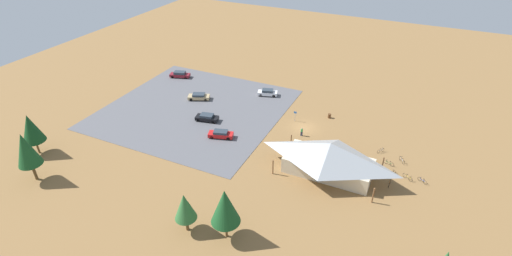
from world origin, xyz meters
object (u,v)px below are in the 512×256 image
object	(u,v)px
bicycle_green_yard_right	(389,163)
car_tan_second_row	(199,96)
bicycle_orange_trailside	(390,183)
lot_sign	(295,115)
car_white_near_entry	(268,93)
bicycle_silver_lone_east	(381,151)
car_black_front_row	(207,117)
pine_center	(26,150)
bike_pavilion	(329,156)
trash_bin	(329,116)
visitor_near_lot	(302,132)
bicycle_black_yard_center	(391,173)
pine_west	(225,206)
bicycle_blue_near_sign	(422,181)
car_red_aisle_side	(221,134)
bicycle_white_yard_left	(402,160)
bicycle_yellow_yard_front	(408,177)
car_maroon_inner_stall	(180,74)
pine_far_west	(185,207)
pine_midwest	(31,128)

from	to	relation	value
bicycle_green_yard_right	car_tan_second_row	world-z (taller)	car_tan_second_row
car_tan_second_row	bicycle_orange_trailside	bearing A→B (deg)	164.13
lot_sign	car_white_near_entry	xyz separation A→B (m)	(9.17, -7.76, -0.66)
car_white_near_entry	bicycle_orange_trailside	bearing A→B (deg)	145.61
bicycle_silver_lone_east	car_black_front_row	bearing A→B (deg)	6.08
pine_center	bicycle_silver_lone_east	xyz separation A→B (m)	(-47.07, -29.91, -5.23)
bike_pavilion	trash_bin	world-z (taller)	bike_pavilion
visitor_near_lot	bicycle_black_yard_center	bearing A→B (deg)	163.74
bicycle_silver_lone_east	car_black_front_row	distance (m)	32.62
bike_pavilion	car_tan_second_row	xyz separation A→B (m)	(31.98, -12.69, -2.36)
pine_west	bicycle_blue_near_sign	size ratio (longest dim) A/B	5.39
car_red_aisle_side	car_black_front_row	bearing A→B (deg)	-37.16
lot_sign	bicycle_white_yard_left	xyz separation A→B (m)	(-20.54, 5.06, -1.01)
lot_sign	bicycle_yellow_yard_front	distance (m)	23.86
bike_pavilion	pine_center	size ratio (longest dim) A/B	1.90
lot_sign	car_maroon_inner_stall	xyz separation A→B (m)	(32.09, -7.70, -0.64)
pine_west	visitor_near_lot	distance (m)	27.19
pine_center	bicycle_silver_lone_east	distance (m)	56.01
car_tan_second_row	visitor_near_lot	size ratio (longest dim) A/B	2.96
car_tan_second_row	car_red_aisle_side	bearing A→B (deg)	136.50
pine_center	bicycle_white_yard_left	distance (m)	58.40
bicycle_black_yard_center	car_black_front_row	bearing A→B (deg)	-3.42
bicycle_green_yard_right	bicycle_orange_trailside	bearing A→B (deg)	99.58
car_tan_second_row	car_maroon_inner_stall	size ratio (longest dim) A/B	0.98
lot_sign	car_maroon_inner_stall	bearing A→B (deg)	-13.49
car_red_aisle_side	trash_bin	bearing A→B (deg)	-136.13
bicycle_green_yard_right	car_red_aisle_side	distance (m)	29.19
car_red_aisle_side	car_black_front_row	distance (m)	6.75
bicycle_orange_trailside	car_tan_second_row	world-z (taller)	car_tan_second_row
bicycle_black_yard_center	car_black_front_row	xyz separation A→B (m)	(34.91, -2.09, 0.37)
trash_bin	car_tan_second_row	world-z (taller)	car_tan_second_row
lot_sign	car_tan_second_row	size ratio (longest dim) A/B	0.45
bicycle_orange_trailside	car_maroon_inner_stall	xyz separation A→B (m)	(51.68, -19.62, 0.39)
bike_pavilion	visitor_near_lot	size ratio (longest dim) A/B	9.45
bike_pavilion	bicycle_yellow_yard_front	xyz separation A→B (m)	(-11.73, -3.51, -2.68)
bicycle_black_yard_center	visitor_near_lot	size ratio (longest dim) A/B	0.82
pine_west	bicycle_silver_lone_east	xyz separation A→B (m)	(-14.83, -27.56, -4.83)
bicycle_black_yard_center	visitor_near_lot	xyz separation A→B (m)	(16.50, -4.81, 0.51)
car_red_aisle_side	car_tan_second_row	bearing A→B (deg)	-43.50
bicycle_orange_trailside	car_white_near_entry	xyz separation A→B (m)	(28.76, -19.69, 0.37)
bicycle_black_yard_center	bicycle_silver_lone_east	xyz separation A→B (m)	(2.48, -5.54, -0.01)
bicycle_silver_lone_east	bicycle_blue_near_sign	bearing A→B (deg)	142.57
pine_far_west	car_black_front_row	xyz separation A→B (m)	(12.38, -25.28, -3.30)
bicycle_black_yard_center	car_black_front_row	size ratio (longest dim) A/B	0.29
bicycle_black_yard_center	car_maroon_inner_stall	xyz separation A→B (m)	(51.49, -16.93, 0.40)
visitor_near_lot	bicycle_blue_near_sign	bearing A→B (deg)	167.41
pine_midwest	pine_west	size ratio (longest dim) A/B	0.96
lot_sign	pine_west	xyz separation A→B (m)	(-2.09, 31.25, 3.77)
pine_center	car_black_front_row	size ratio (longest dim) A/B	1.77
lot_sign	car_tan_second_row	world-z (taller)	lot_sign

